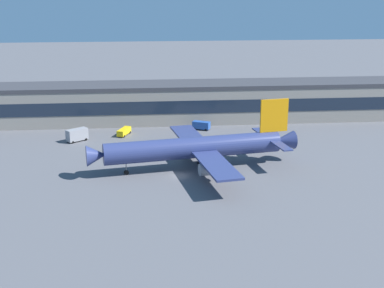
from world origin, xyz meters
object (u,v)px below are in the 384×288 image
(stair_truck, at_px, (77,134))
(belt_loader, at_px, (124,131))
(airliner, at_px, (197,147))
(crew_van, at_px, (202,125))

(stair_truck, bearing_deg, belt_loader, 20.78)
(airliner, relative_size, stair_truck, 8.22)
(airliner, bearing_deg, stair_truck, 140.22)
(belt_loader, bearing_deg, crew_van, 9.69)
(airliner, relative_size, crew_van, 9.06)
(crew_van, relative_size, belt_loader, 0.84)
(stair_truck, xyz_separation_m, crew_van, (36.18, 8.85, -0.52))
(stair_truck, height_order, belt_loader, stair_truck)
(stair_truck, bearing_deg, crew_van, 13.75)
(belt_loader, bearing_deg, stair_truck, -159.22)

